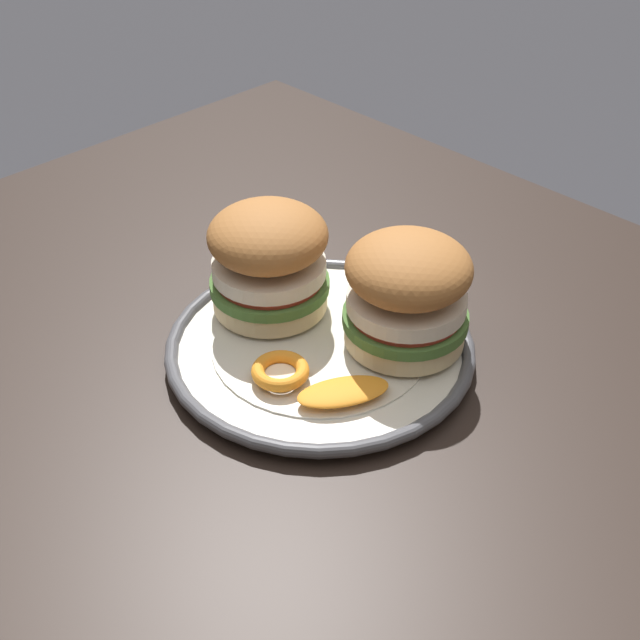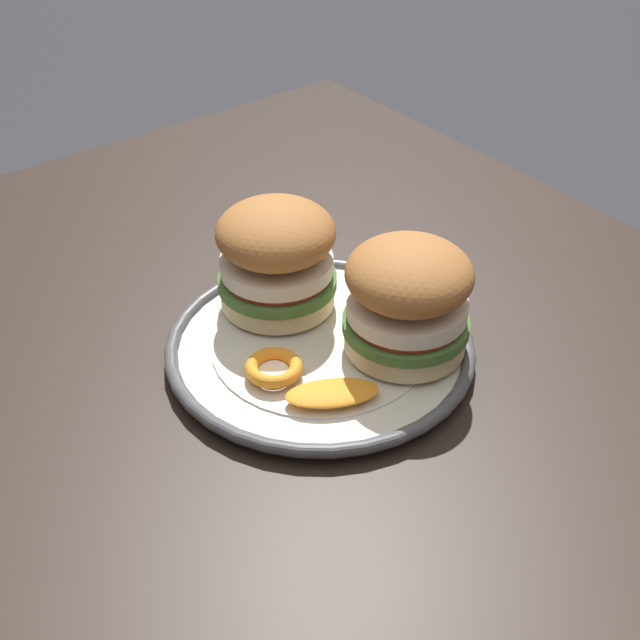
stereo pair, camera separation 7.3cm
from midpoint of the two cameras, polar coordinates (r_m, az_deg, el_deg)
dining_table at (r=0.81m, az=2.07°, el=-11.74°), size 1.11×0.91×0.76m
dinner_plate at (r=0.78m, az=2.69°, el=-1.91°), size 0.27×0.27×0.02m
sandwich_half_left at (r=0.79m, az=-0.19°, el=4.13°), size 0.14×0.14×0.10m
sandwich_half_right at (r=0.74m, az=8.27°, el=1.51°), size 0.14×0.14×0.10m
orange_peel_curled at (r=0.73m, az=-0.17°, el=-3.22°), size 0.06×0.06×0.01m
orange_peel_strip_long at (r=0.71m, az=3.74°, el=-4.85°), size 0.07×0.08×0.01m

